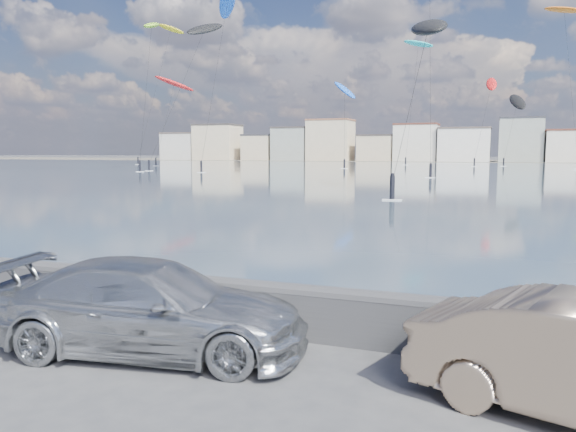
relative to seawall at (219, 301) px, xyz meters
name	(u,v)px	position (x,y,z in m)	size (l,w,h in m)	color
ground	(140,379)	(0.00, -2.70, -0.58)	(700.00, 700.00, 0.00)	#333335
bay_water	(467,172)	(0.00, 88.80, -0.58)	(500.00, 177.00, 0.00)	#33415B
far_shore_strip	(484,161)	(0.00, 197.30, -0.57)	(500.00, 60.00, 0.00)	#4C473D
seawall	(219,301)	(0.00, 0.00, 0.00)	(400.00, 0.36, 1.08)	#28282B
far_buildings	(488,143)	(1.31, 183.30, 5.44)	(240.79, 13.26, 14.60)	beige
car_silver	(151,307)	(-0.52, -1.59, 0.24)	(2.29, 5.63, 1.63)	#AAACB0
kitesurfer_0	(428,29)	(-1.15, 41.57, 13.56)	(5.56, 16.30, 16.40)	black
kitesurfer_3	(151,27)	(-55.64, 80.51, 25.48)	(7.41, 15.06, 28.08)	#8CD826
kitesurfer_5	(517,102)	(8.53, 141.01, 14.80)	(6.11, 17.51, 18.59)	black
kitesurfer_8	(491,85)	(2.49, 131.50, 18.12)	(5.08, 13.65, 21.48)	red
kitesurfer_9	(227,2)	(-38.72, 77.75, 27.73)	(7.50, 11.72, 31.30)	blue
kitesurfer_10	(564,12)	(15.40, 111.49, 29.15)	(8.51, 10.87, 31.93)	orange
kitesurfer_11	(205,30)	(-49.08, 88.61, 26.09)	(7.10, 19.64, 29.64)	black
kitesurfer_13	(174,84)	(-68.92, 109.15, 18.81)	(8.73, 11.33, 21.58)	red
kitesurfer_14	(418,46)	(-15.59, 139.36, 29.42)	(7.93, 10.47, 32.07)	#19BFBF
kitesurfer_16	(170,32)	(-80.44, 126.23, 35.19)	(7.97, 15.92, 38.63)	yellow
kitesurfer_20	(345,91)	(-27.45, 112.03, 16.08)	(8.28, 17.25, 19.68)	blue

